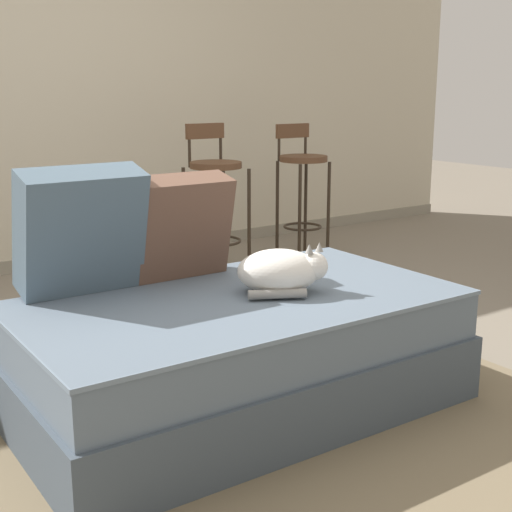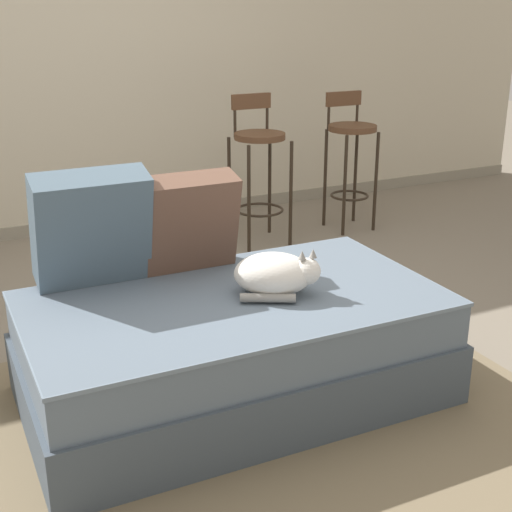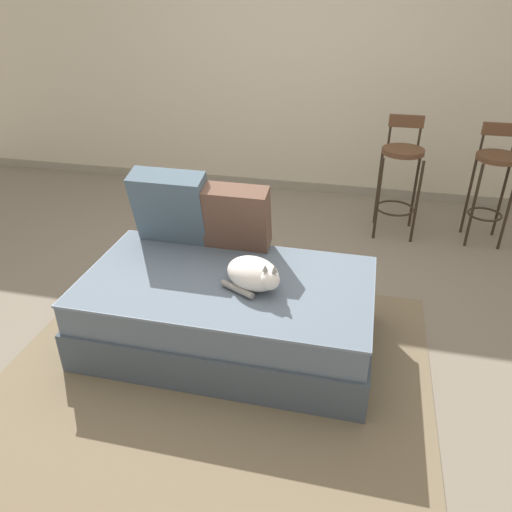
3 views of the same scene
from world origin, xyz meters
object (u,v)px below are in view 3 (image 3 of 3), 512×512
throw_pillow_corner (171,207)px  bar_stool_by_doorway (494,173)px  couch (228,311)px  cat (254,274)px  throw_pillow_middle (236,217)px  bar_stool_near_window (401,168)px

throw_pillow_corner → bar_stool_by_doorway: 2.62m
couch → bar_stool_by_doorway: (1.73, 1.80, 0.37)m
couch → cat: cat is taller
throw_pillow_middle → cat: (0.21, -0.42, -0.13)m
couch → throw_pillow_corner: bearing=140.5°
bar_stool_near_window → bar_stool_by_doorway: (0.73, 0.00, 0.02)m
cat → couch: bearing=165.8°
couch → throw_pillow_corner: size_ratio=3.45×
throw_pillow_corner → bar_stool_by_doorway: bar_stool_by_doorway is taller
bar_stool_by_doorway → bar_stool_near_window: bearing=-179.9°
bar_stool_by_doorway → throw_pillow_middle: bearing=-141.3°
throw_pillow_corner → bar_stool_near_window: bearing=44.0°
throw_pillow_corner → throw_pillow_middle: size_ratio=1.14×
couch → throw_pillow_corner: throw_pillow_corner is taller
cat → throw_pillow_corner: bearing=146.2°
throw_pillow_middle → cat: 0.49m
couch → throw_pillow_middle: (-0.04, 0.38, 0.44)m
bar_stool_near_window → bar_stool_by_doorway: bearing=0.1°
throw_pillow_corner → bar_stool_near_window: size_ratio=0.50×
throw_pillow_middle → throw_pillow_corner: bearing=179.5°
couch → throw_pillow_corner: (-0.46, 0.38, 0.47)m
couch → bar_stool_near_window: size_ratio=1.71×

